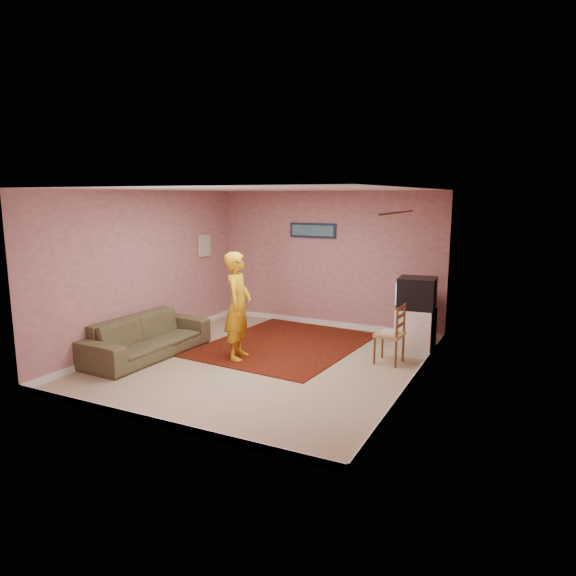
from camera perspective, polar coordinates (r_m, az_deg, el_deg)
The scene contains 26 objects.
ground at distance 7.95m, azimuth -2.57°, elevation -8.17°, with size 5.00×5.00×0.00m, color tan.
wall_back at distance 9.88m, azimuth 4.41°, elevation 3.17°, with size 4.50×0.02×2.60m, color tan.
wall_front at distance 5.62m, azimuth -15.12°, elevation -2.52°, with size 4.50×0.02×2.60m, color tan.
wall_left at distance 8.94m, azimuth -15.38°, elevation 2.10°, with size 0.02×5.00×2.60m, color tan.
wall_right at distance 6.85m, azimuth 14.05°, elevation -0.23°, with size 0.02×5.00×2.60m, color tan.
ceiling at distance 7.54m, azimuth -2.73°, elevation 10.92°, with size 4.50×5.00×0.02m, color white.
baseboard_back at distance 10.10m, azimuth 4.29°, elevation -3.89°, with size 4.50×0.02×0.10m, color silver.
baseboard_front at distance 6.02m, azimuth -14.49°, elevation -14.18°, with size 4.50×0.02×0.10m, color silver.
baseboard_left at distance 9.18m, azimuth -14.96°, elevation -5.65°, with size 0.02×5.00×0.10m, color silver.
baseboard_right at distance 7.18m, azimuth 13.53°, elevation -10.09°, with size 0.02×5.00×0.10m, color silver.
window at distance 5.96m, azimuth 12.17°, elevation -0.22°, with size 0.01×1.10×1.50m, color black.
curtain_sheer at distance 5.86m, azimuth 11.60°, elevation -2.37°, with size 0.01×0.75×2.10m, color white.
curtain_floral at distance 6.53m, azimuth 13.06°, elevation -1.14°, with size 0.01×0.35×2.10m, color #EEE4CB.
curtain_rod at distance 5.88m, azimuth 12.07°, elevation 8.19°, with size 0.02×0.02×1.40m, color brown.
picture_back at distance 9.91m, azimuth 2.77°, elevation 6.41°, with size 0.95×0.04×0.28m.
picture_left at distance 10.13m, azimuth -9.27°, elevation 4.67°, with size 0.04×0.38×0.42m.
area_rug at distance 8.79m, azimuth -0.39°, elevation -6.28°, with size 2.33×2.92×0.02m, color black.
tv_cabinet at distance 8.52m, azimuth 13.97°, elevation -4.63°, with size 0.58×0.52×0.73m, color white.
crt_tv at distance 8.39m, azimuth 14.11°, elevation -0.55°, with size 0.63×0.57×0.50m.
chair_a at distance 9.20m, azimuth 13.80°, elevation -2.09°, with size 0.52×0.51×0.53m.
dvd_player at distance 9.21m, azimuth 13.78°, elevation -2.48°, with size 0.39×0.28×0.07m, color silver.
blue_throw at distance 9.16m, azimuth 13.85°, elevation -0.93°, with size 0.42×0.05×0.44m, color #8EB7E9.
chair_b at distance 7.89m, azimuth 11.23°, elevation -4.31°, with size 0.41×0.43×0.49m.
game_console at distance 7.91m, azimuth 11.21°, elevation -4.79°, with size 0.22×0.16×0.04m, color white.
sofa at distance 8.42m, azimuth -15.35°, elevation -5.24°, with size 2.15×0.84×0.63m, color brown.
person at distance 7.92m, azimuth -5.56°, elevation -2.00°, with size 0.61×0.40×1.67m, color gold.
Camera 1 is at (3.67, -6.59, 2.50)m, focal length 32.00 mm.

